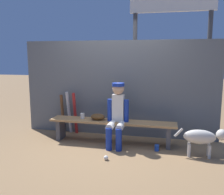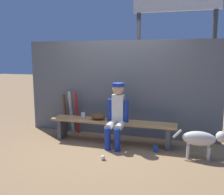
% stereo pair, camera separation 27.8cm
% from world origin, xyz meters
% --- Properties ---
extents(ground_plane, '(30.00, 30.00, 0.00)m').
position_xyz_m(ground_plane, '(0.00, 0.00, 0.00)').
color(ground_plane, olive).
extents(chainlink_fence, '(4.06, 0.03, 1.98)m').
position_xyz_m(chainlink_fence, '(0.00, 0.51, 0.99)').
color(chainlink_fence, '#595E63').
rests_on(chainlink_fence, ground_plane).
extents(dugout_bench, '(2.43, 0.36, 0.44)m').
position_xyz_m(dugout_bench, '(0.00, 0.00, 0.34)').
color(dugout_bench, '#AD7F4C').
rests_on(dugout_bench, ground_plane).
extents(player_seated, '(0.41, 0.55, 1.17)m').
position_xyz_m(player_seated, '(0.12, -0.11, 0.63)').
color(player_seated, silver).
rests_on(player_seated, ground_plane).
extents(baseball_glove, '(0.28, 0.20, 0.12)m').
position_xyz_m(baseball_glove, '(-0.28, 0.00, 0.50)').
color(baseball_glove, '#593819').
rests_on(baseball_glove, dugout_bench).
extents(bat_aluminum_red, '(0.06, 0.21, 0.91)m').
position_xyz_m(bat_aluminum_red, '(-0.89, 0.36, 0.45)').
color(bat_aluminum_red, '#B22323').
rests_on(bat_aluminum_red, ground_plane).
extents(bat_aluminum_silver, '(0.09, 0.21, 0.92)m').
position_xyz_m(bat_aluminum_silver, '(-1.05, 0.40, 0.46)').
color(bat_aluminum_silver, '#B7B7BC').
rests_on(bat_aluminum_silver, ground_plane).
extents(bat_wood_dark, '(0.08, 0.18, 0.85)m').
position_xyz_m(bat_wood_dark, '(-1.20, 0.41, 0.42)').
color(bat_wood_dark, brown).
rests_on(bat_wood_dark, ground_plane).
extents(baseball, '(0.07, 0.07, 0.07)m').
position_xyz_m(baseball, '(0.09, -0.82, 0.04)').
color(baseball, white).
rests_on(baseball, ground_plane).
extents(cup_on_ground, '(0.08, 0.08, 0.11)m').
position_xyz_m(cup_on_ground, '(0.87, -0.23, 0.06)').
color(cup_on_ground, '#1E47AD').
rests_on(cup_on_ground, ground_plane).
extents(cup_on_bench, '(0.08, 0.08, 0.11)m').
position_xyz_m(cup_on_bench, '(-0.60, 0.02, 0.50)').
color(cup_on_bench, silver).
rests_on(cup_on_bench, dugout_bench).
extents(scoreboard, '(2.14, 0.27, 3.69)m').
position_xyz_m(scoreboard, '(1.10, 1.38, 2.58)').
color(scoreboard, '#3F3F42').
rests_on(scoreboard, ground_plane).
extents(dog, '(0.84, 0.20, 0.49)m').
position_xyz_m(dog, '(1.63, -0.32, 0.34)').
color(dog, beige).
rests_on(dog, ground_plane).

